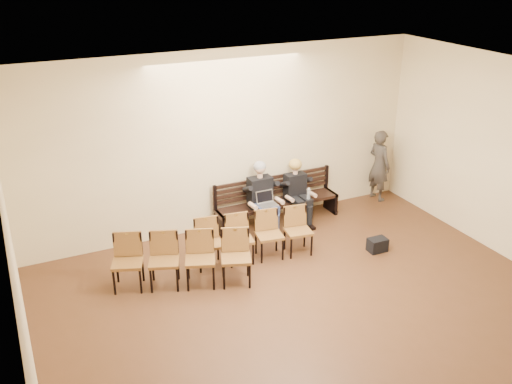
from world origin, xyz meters
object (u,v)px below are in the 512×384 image
(chair_row_front, at_px, (255,238))
(seated_man, at_px, (262,197))
(seated_woman, at_px, (297,194))
(passerby, at_px, (380,160))
(bag, at_px, (377,245))
(bench, at_px, (277,212))
(laptop, at_px, (268,206))
(water_bottle, at_px, (308,199))
(chair_row_back, at_px, (182,261))

(chair_row_front, bearing_deg, seated_man, 66.45)
(seated_woman, bearing_deg, passerby, 5.83)
(seated_man, bearing_deg, bag, -48.89)
(bench, xyz_separation_m, laptop, (-0.39, -0.35, 0.35))
(water_bottle, distance_m, passerby, 2.13)
(seated_man, xyz_separation_m, passerby, (2.94, 0.22, 0.22))
(bench, bearing_deg, chair_row_front, -132.55)
(seated_man, distance_m, laptop, 0.26)
(seated_woman, bearing_deg, seated_man, 180.00)
(water_bottle, relative_size, chair_row_front, 0.11)
(passerby, bearing_deg, seated_woman, 88.40)
(seated_woman, xyz_separation_m, bag, (0.73, -1.73, -0.48))
(laptop, xyz_separation_m, water_bottle, (0.87, -0.04, -0.01))
(seated_woman, height_order, laptop, seated_woman)
(bag, bearing_deg, bench, 120.84)
(laptop, relative_size, bag, 1.04)
(laptop, height_order, water_bottle, laptop)
(passerby, bearing_deg, bag, 136.44)
(chair_row_back, bearing_deg, laptop, 47.35)
(seated_man, distance_m, water_bottle, 0.93)
(bench, xyz_separation_m, chair_row_back, (-2.48, -1.41, 0.24))
(laptop, distance_m, chair_row_back, 2.35)
(seated_man, bearing_deg, chair_row_back, -148.14)
(bench, height_order, seated_woman, seated_woman)
(bench, relative_size, chair_row_back, 1.16)
(chair_row_front, bearing_deg, water_bottle, 35.09)
(water_bottle, bearing_deg, bag, -66.92)
(laptop, bearing_deg, chair_row_back, -156.83)
(passerby, bearing_deg, chair_row_front, 101.77)
(laptop, distance_m, water_bottle, 0.87)
(seated_man, xyz_separation_m, seated_woman, (0.78, 0.00, -0.09))
(bench, height_order, seated_man, seated_man)
(bench, height_order, laptop, laptop)
(passerby, bearing_deg, water_bottle, 95.91)
(bench, relative_size, laptop, 7.32)
(laptop, height_order, passerby, passerby)
(bag, bearing_deg, passerby, 53.87)
(bag, distance_m, chair_row_back, 3.63)
(seated_man, distance_m, seated_woman, 0.79)
(seated_woman, height_order, bag, seated_woman)
(passerby, relative_size, chair_row_back, 0.81)
(seated_woman, bearing_deg, chair_row_front, -144.29)
(bench, bearing_deg, bag, -59.16)
(seated_woman, height_order, passerby, passerby)
(seated_man, height_order, chair_row_back, seated_man)
(laptop, xyz_separation_m, chair_row_back, (-2.09, -1.06, -0.12))
(passerby, distance_m, chair_row_back, 5.26)
(bench, height_order, passerby, passerby)
(chair_row_front, bearing_deg, laptop, 58.93)
(laptop, distance_m, chair_row_front, 1.05)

